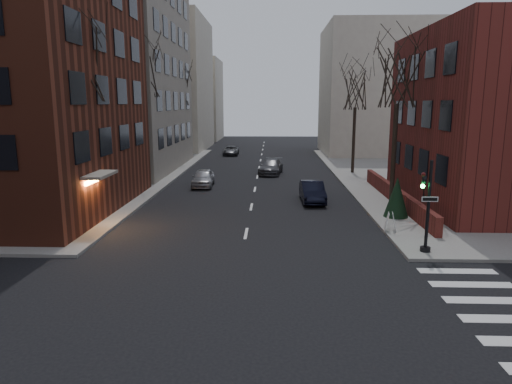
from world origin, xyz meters
TOP-DOWN VIEW (x-y plane):
  - ground at (0.00, 0.00)m, footprint 160.00×160.00m
  - building_left_tan at (-17.00, 34.00)m, footprint 18.00×18.00m
  - low_wall_right at (9.30, 19.00)m, footprint 0.35×16.00m
  - building_distant_la at (-15.00, 55.00)m, footprint 14.00×16.00m
  - building_distant_ra at (15.00, 50.00)m, footprint 14.00×14.00m
  - building_distant_lb at (-13.00, 72.00)m, footprint 10.00×12.00m
  - traffic_signal at (7.94, 8.99)m, footprint 0.76×0.44m
  - tree_left_a at (-8.80, 14.00)m, footprint 4.18×4.18m
  - tree_left_b at (-8.80, 26.00)m, footprint 4.40×4.40m
  - tree_left_c at (-8.80, 40.00)m, footprint 3.96×3.96m
  - tree_right_a at (8.80, 18.00)m, footprint 3.96×3.96m
  - tree_right_b at (8.80, 32.00)m, footprint 3.74×3.74m
  - streetlamp_near at (-8.20, 22.00)m, footprint 0.36×0.36m
  - streetlamp_far at (-8.20, 42.00)m, footprint 0.36×0.36m
  - parked_sedan at (4.00, 19.66)m, footprint 1.57×4.21m
  - car_lane_silver at (-4.14, 25.17)m, footprint 1.76×4.05m
  - car_lane_gray at (1.22, 31.76)m, footprint 2.51×4.87m
  - car_lane_far at (-3.88, 47.11)m, footprint 1.93×4.09m
  - sandwich_board at (7.30, 12.27)m, footprint 0.51×0.64m
  - evergreen_shrub at (8.36, 15.19)m, footprint 1.60×1.60m

SIDE VIEW (x-z plane):
  - ground at x=0.00m, z-range 0.00..0.00m
  - car_lane_far at x=-3.88m, z-range 0.00..1.13m
  - sandwich_board at x=7.30m, z-range 0.15..1.09m
  - low_wall_right at x=9.30m, z-range 0.15..1.15m
  - car_lane_gray at x=1.22m, z-range 0.00..1.35m
  - car_lane_silver at x=-4.14m, z-range 0.00..1.36m
  - parked_sedan at x=4.00m, z-range 0.00..1.38m
  - evergreen_shrub at x=8.36m, z-range 0.15..2.44m
  - traffic_signal at x=7.94m, z-range -0.09..3.91m
  - streetlamp_near at x=-8.20m, z-range 1.10..7.38m
  - streetlamp_far at x=-8.20m, z-range 1.10..7.38m
  - building_distant_lb at x=-13.00m, z-range 0.00..14.00m
  - tree_right_b at x=8.80m, z-range 3.00..12.18m
  - building_distant_ra at x=15.00m, z-range 0.00..16.00m
  - tree_left_c at x=-8.80m, z-range 3.17..12.89m
  - tree_right_a at x=8.80m, z-range 3.17..12.89m
  - tree_left_a at x=-8.80m, z-range 3.34..13.60m
  - tree_left_b at x=-8.80m, z-range 3.51..14.31m
  - building_distant_la at x=-15.00m, z-range 0.00..18.00m
  - building_left_tan at x=-17.00m, z-range 0.00..28.00m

